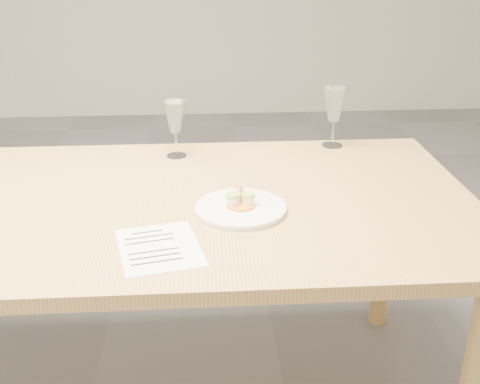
{
  "coord_description": "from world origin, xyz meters",
  "views": [
    {
      "loc": [
        0.4,
        -1.61,
        1.47
      ],
      "look_at": [
        0.5,
        -0.08,
        0.8
      ],
      "focal_mm": 45.0,
      "sensor_mm": 36.0,
      "label": 1
    }
  ],
  "objects": [
    {
      "name": "wine_glass_1",
      "position": [
        0.31,
        0.37,
        0.89
      ],
      "size": [
        0.08,
        0.08,
        0.19
      ],
      "color": "white",
      "rests_on": "dining_table"
    },
    {
      "name": "dinner_plate",
      "position": [
        0.5,
        -0.1,
        0.76
      ],
      "size": [
        0.26,
        0.26,
        0.07
      ],
      "rotation": [
        0.0,
        0.0,
        0.09
      ],
      "color": "white",
      "rests_on": "dining_table"
    },
    {
      "name": "dining_table",
      "position": [
        0.0,
        0.0,
        0.68
      ],
      "size": [
        2.4,
        1.0,
        0.75
      ],
      "color": "tan",
      "rests_on": "ground"
    },
    {
      "name": "recipe_sheet",
      "position": [
        0.29,
        -0.29,
        0.75
      ],
      "size": [
        0.24,
        0.28,
        0.0
      ],
      "rotation": [
        0.0,
        0.0,
        0.22
      ],
      "color": "white",
      "rests_on": "dining_table"
    },
    {
      "name": "wine_glass_2",
      "position": [
        0.87,
        0.44,
        0.9
      ],
      "size": [
        0.09,
        0.09,
        0.21
      ],
      "color": "white",
      "rests_on": "dining_table"
    }
  ]
}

